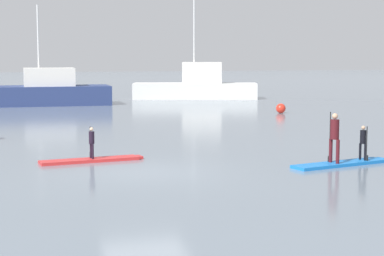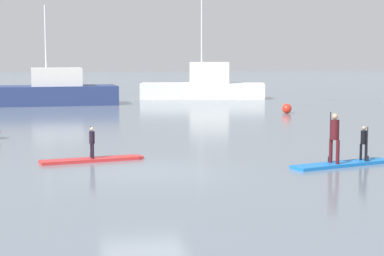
# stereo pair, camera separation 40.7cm
# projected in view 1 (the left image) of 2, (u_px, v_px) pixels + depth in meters

# --- Properties ---
(ground_plane) EXTENTS (240.00, 240.00, 0.00)m
(ground_plane) POSITION_uv_depth(u_px,v_px,m) (145.00, 172.00, 19.87)
(ground_plane) COLOR slate
(paddleboard_near) EXTENTS (3.44, 1.09, 0.10)m
(paddleboard_near) POSITION_uv_depth(u_px,v_px,m) (92.00, 160.00, 21.85)
(paddleboard_near) COLOR red
(paddleboard_near) RESTS_ON ground
(paddler_child_solo) EXTENTS (0.20, 0.37, 1.03)m
(paddler_child_solo) POSITION_uv_depth(u_px,v_px,m) (92.00, 141.00, 21.80)
(paddler_child_solo) COLOR black
(paddler_child_solo) RESTS_ON paddleboard_near
(paddleboard_far) EXTENTS (3.64, 1.51, 0.10)m
(paddleboard_far) POSITION_uv_depth(u_px,v_px,m) (342.00, 164.00, 21.14)
(paddleboard_far) COLOR blue
(paddleboard_far) RESTS_ON ground
(paddler_adult) EXTENTS (0.33, 0.49, 1.59)m
(paddler_adult) POSITION_uv_depth(u_px,v_px,m) (334.00, 135.00, 20.88)
(paddler_adult) COLOR #4C1419
(paddler_adult) RESTS_ON paddleboard_far
(paddler_child_front) EXTENTS (0.24, 0.38, 1.11)m
(paddler_child_front) POSITION_uv_depth(u_px,v_px,m) (363.00, 141.00, 21.48)
(paddler_child_front) COLOR black
(paddler_child_front) RESTS_ON paddleboard_far
(fishing_boat_white_large) EXTENTS (10.51, 3.46, 6.87)m
(fishing_boat_white_large) POSITION_uv_depth(u_px,v_px,m) (36.00, 92.00, 46.25)
(fishing_boat_white_large) COLOR navy
(fishing_boat_white_large) RESTS_ON ground
(fishing_boat_green_midground) EXTENTS (10.05, 5.24, 8.03)m
(fishing_boat_green_midground) POSITION_uv_depth(u_px,v_px,m) (197.00, 87.00, 53.03)
(fishing_boat_green_midground) COLOR silver
(fishing_boat_green_midground) RESTS_ON ground
(mooring_buoy_near) EXTENTS (0.58, 0.58, 0.58)m
(mooring_buoy_near) POSITION_uv_depth(u_px,v_px,m) (281.00, 108.00, 39.96)
(mooring_buoy_near) COLOR red
(mooring_buoy_near) RESTS_ON ground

